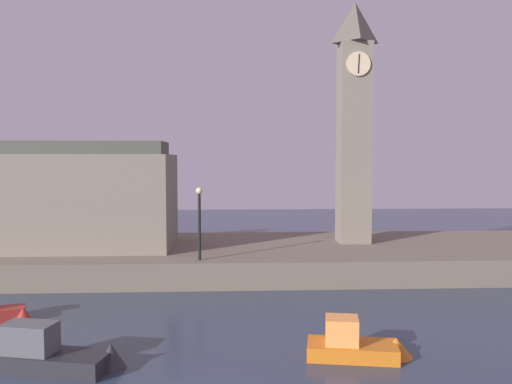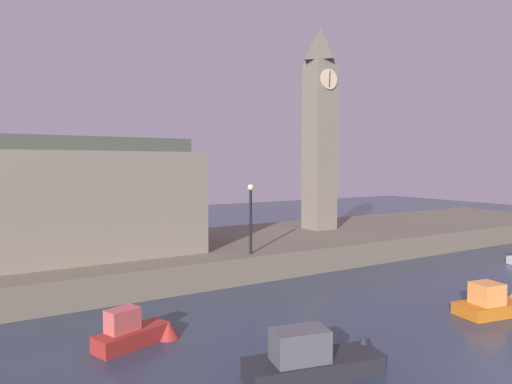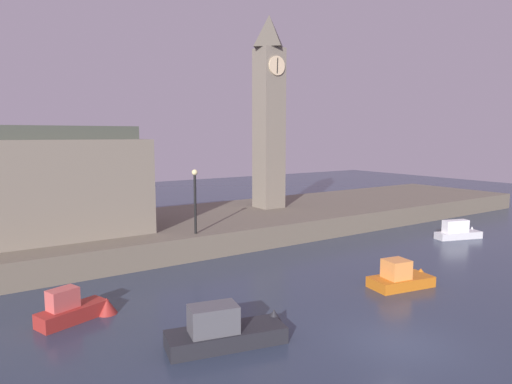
{
  "view_description": "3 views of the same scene",
  "coord_description": "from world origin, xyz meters",
  "px_view_note": "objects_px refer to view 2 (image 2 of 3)",
  "views": [
    {
      "loc": [
        0.92,
        -14.46,
        7.06
      ],
      "look_at": [
        2.48,
        17.01,
        5.1
      ],
      "focal_mm": 38.02,
      "sensor_mm": 36.0,
      "label": 1
    },
    {
      "loc": [
        -14.1,
        -7.55,
        6.64
      ],
      "look_at": [
        1.05,
        17.25,
        4.86
      ],
      "focal_mm": 32.49,
      "sensor_mm": 36.0,
      "label": 2
    },
    {
      "loc": [
        -13.18,
        -10.13,
        7.57
      ],
      "look_at": [
        4.15,
        15.45,
        3.7
      ],
      "focal_mm": 32.12,
      "sensor_mm": 36.0,
      "label": 3
    }
  ],
  "objects_px": {
    "boat_barge_dark": "(324,358)",
    "parliament_hall": "(33,198)",
    "boat_patrol_orange": "(497,303)",
    "clock_tower": "(320,126)",
    "boat_dinghy_red": "(137,332)",
    "streetlamp": "(251,211)"
  },
  "relations": [
    {
      "from": "parliament_hall",
      "to": "boat_patrol_orange",
      "type": "bearing_deg",
      "value": -42.65
    },
    {
      "from": "clock_tower",
      "to": "parliament_hall",
      "type": "xyz_separation_m",
      "value": [
        -20.56,
        -1.02,
        -4.79
      ]
    },
    {
      "from": "parliament_hall",
      "to": "boat_barge_dark",
      "type": "bearing_deg",
      "value": -67.87
    },
    {
      "from": "parliament_hall",
      "to": "boat_dinghy_red",
      "type": "xyz_separation_m",
      "value": [
        2.28,
        -10.94,
        -4.31
      ]
    },
    {
      "from": "parliament_hall",
      "to": "boat_dinghy_red",
      "type": "distance_m",
      "value": 11.98
    },
    {
      "from": "boat_barge_dark",
      "to": "parliament_hall",
      "type": "bearing_deg",
      "value": 112.13
    },
    {
      "from": "clock_tower",
      "to": "boat_patrol_orange",
      "type": "bearing_deg",
      "value": -101.79
    },
    {
      "from": "streetlamp",
      "to": "boat_dinghy_red",
      "type": "bearing_deg",
      "value": -144.49
    },
    {
      "from": "clock_tower",
      "to": "parliament_hall",
      "type": "bearing_deg",
      "value": -177.15
    },
    {
      "from": "clock_tower",
      "to": "boat_dinghy_red",
      "type": "relative_size",
      "value": 4.54
    },
    {
      "from": "clock_tower",
      "to": "boat_dinghy_red",
      "type": "bearing_deg",
      "value": -146.79
    },
    {
      "from": "streetlamp",
      "to": "boat_patrol_orange",
      "type": "xyz_separation_m",
      "value": [
        6.33,
        -10.8,
        -3.55
      ]
    },
    {
      "from": "boat_patrol_orange",
      "to": "streetlamp",
      "type": "bearing_deg",
      "value": 120.38
    },
    {
      "from": "clock_tower",
      "to": "boat_patrol_orange",
      "type": "height_order",
      "value": "clock_tower"
    },
    {
      "from": "clock_tower",
      "to": "parliament_hall",
      "type": "height_order",
      "value": "clock_tower"
    },
    {
      "from": "clock_tower",
      "to": "boat_patrol_orange",
      "type": "distance_m",
      "value": 19.39
    },
    {
      "from": "boat_dinghy_red",
      "to": "boat_patrol_orange",
      "type": "bearing_deg",
      "value": -17.9
    },
    {
      "from": "clock_tower",
      "to": "boat_barge_dark",
      "type": "distance_m",
      "value": 24.02
    },
    {
      "from": "boat_patrol_orange",
      "to": "boat_barge_dark",
      "type": "distance_m",
      "value": 10.45
    },
    {
      "from": "boat_patrol_orange",
      "to": "boat_barge_dark",
      "type": "height_order",
      "value": "boat_barge_dark"
    },
    {
      "from": "clock_tower",
      "to": "streetlamp",
      "type": "bearing_deg",
      "value": -148.86
    },
    {
      "from": "clock_tower",
      "to": "boat_patrol_orange",
      "type": "xyz_separation_m",
      "value": [
        -3.49,
        -16.74,
        -9.13
      ]
    }
  ]
}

